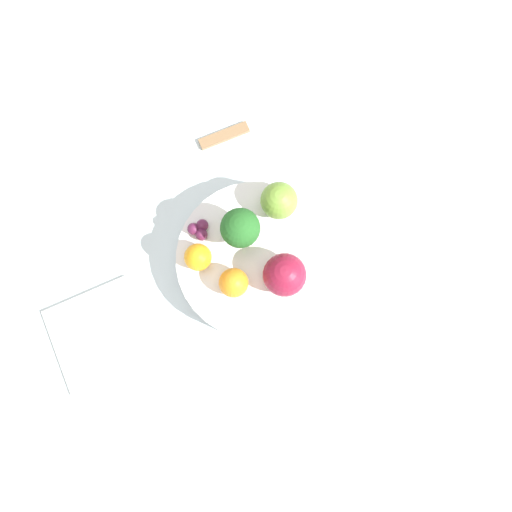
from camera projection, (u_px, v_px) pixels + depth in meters
The scene contains 11 objects.
ground_plane at pixel (256, 267), 0.70m from camera, with size 6.00×6.00×0.00m, color gray.
table_surface at pixel (256, 266), 0.69m from camera, with size 1.20×1.20×0.02m.
bowl at pixel (256, 261), 0.66m from camera, with size 0.20×0.20×0.04m.
broccoli at pixel (240, 228), 0.60m from camera, with size 0.05×0.05×0.06m.
apple_red at pixel (286, 274), 0.60m from camera, with size 0.05×0.05×0.05m.
apple_green at pixel (279, 201), 0.62m from camera, with size 0.05×0.05×0.05m.
orange_front at pixel (237, 285), 0.61m from camera, with size 0.04×0.04×0.04m.
orange_back at pixel (198, 257), 0.62m from camera, with size 0.03×0.03×0.03m.
grape_cluster at pixel (199, 230), 0.63m from camera, with size 0.03×0.03×0.02m.
napkin at pixel (100, 335), 0.65m from camera, with size 0.16×0.16×0.01m.
spoon at pixel (224, 136), 0.71m from camera, with size 0.07×0.05×0.01m.
Camera 1 is at (-0.10, -0.08, 0.68)m, focal length 35.00 mm.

